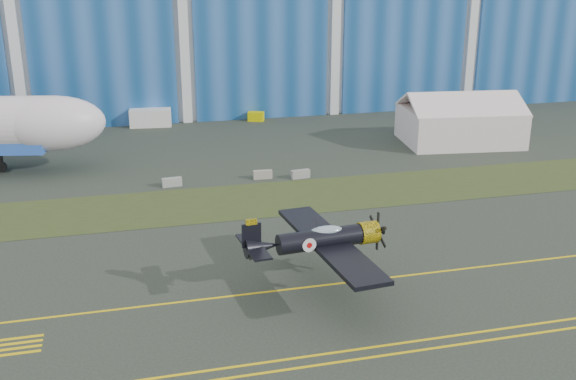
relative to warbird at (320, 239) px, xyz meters
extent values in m
plane|color=#323930|center=(-3.23, 5.56, -3.83)|extent=(260.00, 260.00, 0.00)
cube|color=#475128|center=(-3.23, 19.56, -3.81)|extent=(260.00, 10.00, 0.02)
cube|color=silver|center=(-3.23, 77.56, 11.17)|extent=(220.00, 45.00, 30.00)
cube|color=navy|center=(-3.23, 54.76, 6.17)|extent=(220.00, 0.60, 20.00)
cube|color=yellow|center=(-3.23, 0.56, -3.82)|extent=(200.00, 0.20, 0.02)
cube|color=yellow|center=(-3.23, -8.94, -3.82)|extent=(80.00, 0.20, 0.02)
cube|color=yellow|center=(-3.23, -7.94, -3.82)|extent=(80.00, 0.20, 0.02)
cube|color=white|center=(-8.52, 53.39, -2.61)|extent=(5.86, 2.85, 2.45)
cube|color=#D9D500|center=(6.44, 53.17, -3.18)|extent=(2.58, 2.11, 1.30)
cube|color=#7F9FA1|center=(47.08, 51.45, -3.03)|extent=(3.00, 2.33, 1.60)
cube|color=gray|center=(-8.01, 25.74, -3.38)|extent=(2.05, 0.79, 0.90)
cube|color=gray|center=(1.55, 26.00, -3.38)|extent=(2.03, 0.70, 0.90)
cube|color=gray|center=(5.48, 25.18, -3.38)|extent=(2.06, 0.84, 0.90)
camera|label=1|loc=(-12.60, -40.59, 17.92)|focal=42.00mm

